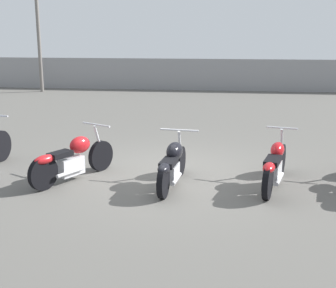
{
  "coord_description": "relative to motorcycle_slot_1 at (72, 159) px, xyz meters",
  "views": [
    {
      "loc": [
        1.05,
        -8.73,
        2.78
      ],
      "look_at": [
        0.0,
        -0.11,
        0.65
      ],
      "focal_mm": 50.0,
      "sensor_mm": 36.0,
      "label": 1
    }
  ],
  "objects": [
    {
      "name": "ground_plane",
      "position": [
        1.76,
        0.55,
        -0.42
      ],
      "size": [
        60.0,
        60.0,
        0.0
      ],
      "primitive_type": "plane",
      "color": "#5B5954"
    },
    {
      "name": "fence_back",
      "position": [
        1.76,
        13.8,
        0.32
      ],
      "size": [
        40.0,
        0.04,
        1.46
      ],
      "color": "gray",
      "rests_on": "ground_plane"
    },
    {
      "name": "motorcycle_slot_1",
      "position": [
        0.0,
        0.0,
        0.0
      ],
      "size": [
        1.17,
        1.88,
        0.98
      ],
      "rotation": [
        0.0,
        0.0,
        -0.5
      ],
      "color": "black",
      "rests_on": "ground_plane"
    },
    {
      "name": "motorcycle_slot_2",
      "position": [
        1.91,
        -0.11,
        -0.0
      ],
      "size": [
        0.75,
        1.92,
        0.94
      ],
      "rotation": [
        0.0,
        0.0,
        -0.12
      ],
      "color": "black",
      "rests_on": "ground_plane"
    },
    {
      "name": "motorcycle_slot_3",
      "position": [
        3.75,
        0.08,
        -0.02
      ],
      "size": [
        0.79,
        2.09,
        0.97
      ],
      "rotation": [
        0.0,
        0.0,
        -0.25
      ],
      "color": "black",
      "rests_on": "ground_plane"
    }
  ]
}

